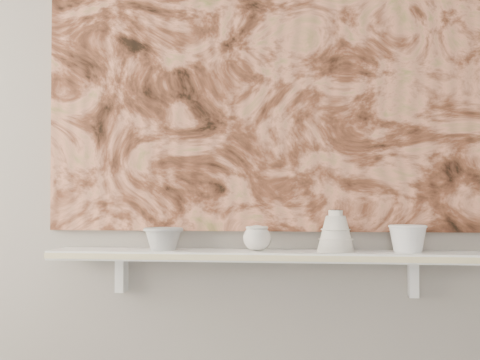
% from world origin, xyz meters
% --- Properties ---
extents(wall_back, '(3.60, 0.00, 3.60)m').
position_xyz_m(wall_back, '(0.00, 1.60, 1.35)').
color(wall_back, gray).
rests_on(wall_back, floor).
extents(shelf, '(1.40, 0.18, 0.03)m').
position_xyz_m(shelf, '(0.00, 1.51, 0.92)').
color(shelf, white).
rests_on(shelf, wall_back).
extents(shelf_stripe, '(1.40, 0.01, 0.02)m').
position_xyz_m(shelf_stripe, '(0.00, 1.41, 0.92)').
color(shelf_stripe, beige).
rests_on(shelf_stripe, shelf).
extents(bracket_left, '(0.03, 0.06, 0.12)m').
position_xyz_m(bracket_left, '(-0.49, 1.57, 0.84)').
color(bracket_left, white).
rests_on(bracket_left, wall_back).
extents(bracket_right, '(0.03, 0.06, 0.12)m').
position_xyz_m(bracket_right, '(0.49, 1.57, 0.84)').
color(bracket_right, white).
rests_on(bracket_right, wall_back).
extents(painting, '(1.50, 0.02, 1.10)m').
position_xyz_m(painting, '(0.00, 1.59, 1.54)').
color(painting, brown).
rests_on(painting, wall_back).
extents(house_motif, '(0.09, 0.00, 0.08)m').
position_xyz_m(house_motif, '(0.45, 1.57, 1.23)').
color(house_motif, black).
rests_on(house_motif, painting).
extents(bowl_grey, '(0.15, 0.15, 0.08)m').
position_xyz_m(bowl_grey, '(-0.33, 1.51, 0.97)').
color(bowl_grey, '#999997').
rests_on(bowl_grey, shelf).
extents(cup_cream, '(0.10, 0.10, 0.08)m').
position_xyz_m(cup_cream, '(-0.02, 1.51, 0.97)').
color(cup_cream, beige).
rests_on(cup_cream, shelf).
extents(bell_vessel, '(0.14, 0.14, 0.13)m').
position_xyz_m(bell_vessel, '(0.24, 1.51, 1.00)').
color(bell_vessel, beige).
rests_on(bell_vessel, shelf).
extents(bowl_white, '(0.14, 0.14, 0.09)m').
position_xyz_m(bowl_white, '(0.47, 1.51, 0.97)').
color(bowl_white, silver).
rests_on(bowl_white, shelf).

